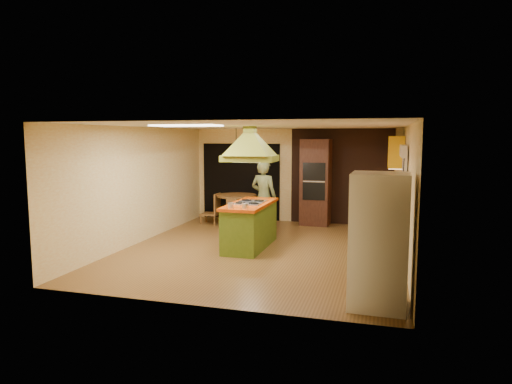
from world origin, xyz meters
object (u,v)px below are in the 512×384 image
(man, at_px, (264,197))
(refrigerator, at_px, (379,241))
(canister_large, at_px, (387,195))
(dining_table, at_px, (236,203))
(wall_oven, at_px, (316,182))
(kitchen_island, at_px, (250,225))

(man, distance_m, refrigerator, 4.83)
(canister_large, bearing_deg, dining_table, 162.54)
(refrigerator, height_order, canister_large, refrigerator)
(refrigerator, xyz_separation_m, wall_oven, (-1.68, 5.56, 0.20))
(refrigerator, relative_size, canister_large, 7.42)
(dining_table, bearing_deg, kitchen_island, -65.31)
(refrigerator, bearing_deg, dining_table, 127.49)
(kitchen_island, xyz_separation_m, canister_large, (2.71, 1.13, 0.57))
(kitchen_island, distance_m, wall_oven, 3.04)
(dining_table, bearing_deg, man, -45.41)
(kitchen_island, xyz_separation_m, man, (-0.05, 1.28, 0.40))
(wall_oven, height_order, dining_table, wall_oven)
(man, bearing_deg, refrigerator, 136.46)
(man, xyz_separation_m, canister_large, (2.76, -0.16, 0.17))
(wall_oven, relative_size, dining_table, 2.12)
(wall_oven, bearing_deg, canister_large, -40.52)
(kitchen_island, height_order, dining_table, kitchen_island)
(refrigerator, bearing_deg, kitchen_island, 135.07)
(wall_oven, xyz_separation_m, canister_large, (1.78, -1.69, -0.07))
(wall_oven, bearing_deg, dining_table, -162.80)
(man, relative_size, refrigerator, 0.97)
(man, height_order, refrigerator, refrigerator)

